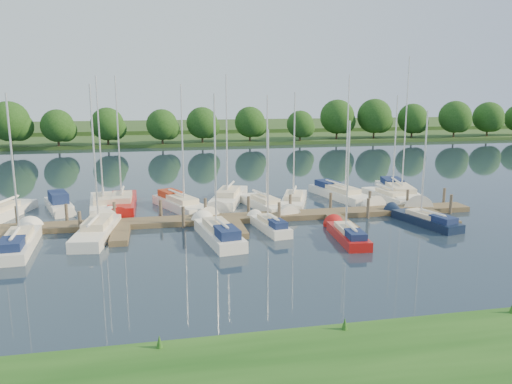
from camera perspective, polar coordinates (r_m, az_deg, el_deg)
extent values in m
plane|color=#1A2534|center=(31.01, -0.83, -7.05)|extent=(260.00, 260.00, 0.00)
cube|color=brown|center=(38.52, -3.03, -3.04)|extent=(40.00, 2.00, 0.40)
cube|color=brown|center=(35.34, -15.28, -4.79)|extent=(1.20, 4.00, 0.40)
cube|color=brown|center=(35.66, -2.32, -4.23)|extent=(1.20, 4.00, 0.40)
cube|color=brown|center=(37.71, 9.79, -3.52)|extent=(1.20, 4.00, 0.40)
cube|color=brown|center=(41.23, 20.23, -2.77)|extent=(1.20, 4.00, 0.40)
cylinder|color=#473D33|center=(40.59, -25.62, -2.84)|extent=(0.24, 0.24, 2.00)
cylinder|color=#473D33|center=(39.86, -20.80, -2.70)|extent=(0.24, 0.24, 2.00)
cylinder|color=#473D33|center=(39.43, -15.85, -2.53)|extent=(0.24, 0.24, 2.00)
cylinder|color=#473D33|center=(39.30, -10.82, -2.34)|extent=(0.24, 0.24, 2.00)
cylinder|color=#473D33|center=(39.47, -5.80, -2.13)|extent=(0.24, 0.24, 2.00)
cylinder|color=#473D33|center=(39.94, -0.86, -1.90)|extent=(0.24, 0.24, 2.00)
cylinder|color=#473D33|center=(40.70, 3.93, -1.67)|extent=(0.24, 0.24, 2.00)
cylinder|color=#473D33|center=(41.73, 8.51, -1.44)|extent=(0.24, 0.24, 2.00)
cylinder|color=#473D33|center=(43.02, 12.84, -1.22)|extent=(0.24, 0.24, 2.00)
cylinder|color=#473D33|center=(44.53, 16.90, -1.00)|extent=(0.24, 0.24, 2.00)
cylinder|color=#473D33|center=(46.26, 20.67, -0.79)|extent=(0.24, 0.24, 2.00)
cylinder|color=#473D33|center=(37.17, -19.46, -3.60)|extent=(0.24, 0.24, 2.00)
cylinder|color=#473D33|center=(36.82, -8.30, -3.19)|extent=(0.24, 0.24, 2.00)
cylinder|color=#473D33|center=(37.86, 2.65, -2.67)|extent=(0.24, 0.24, 2.00)
cylinder|color=#473D33|center=(40.19, 12.67, -2.10)|extent=(0.24, 0.24, 2.00)
cylinder|color=#473D33|center=(43.59, 21.35, -1.56)|extent=(0.24, 0.24, 2.00)
cube|color=#243D17|center=(104.47, -8.50, 6.15)|extent=(180.00, 30.00, 0.60)
cube|color=#345525|center=(129.33, -9.11, 7.33)|extent=(220.00, 40.00, 1.40)
cylinder|color=#38281C|center=(93.58, -26.02, 5.12)|extent=(0.36, 0.36, 2.63)
sphere|color=#15390F|center=(93.34, -26.20, 7.08)|extent=(6.14, 6.14, 6.14)
sphere|color=#15390F|center=(93.27, -25.33, 6.61)|extent=(4.38, 4.38, 4.38)
cylinder|color=#38281C|center=(92.02, -21.08, 5.37)|extent=(0.36, 0.36, 2.42)
sphere|color=#15390F|center=(91.79, -21.21, 7.20)|extent=(5.65, 5.65, 5.65)
sphere|color=#15390F|center=(91.85, -20.41, 6.75)|extent=(4.04, 4.04, 4.04)
cylinder|color=#38281C|center=(91.83, -15.51, 5.70)|extent=(0.36, 0.36, 2.40)
sphere|color=#15390F|center=(91.60, -15.60, 7.52)|extent=(5.59, 5.59, 5.59)
sphere|color=#15390F|center=(91.77, -14.82, 7.07)|extent=(4.00, 4.00, 4.00)
cylinder|color=#38281C|center=(93.11, -11.28, 5.88)|extent=(0.36, 0.36, 2.11)
sphere|color=#15390F|center=(92.90, -11.34, 7.46)|extent=(4.93, 4.93, 4.93)
sphere|color=#15390F|center=(93.16, -10.67, 7.07)|extent=(3.52, 3.52, 3.52)
cylinder|color=#38281C|center=(91.38, -6.05, 5.91)|extent=(0.36, 0.36, 2.03)
sphere|color=#15390F|center=(91.17, -6.08, 7.46)|extent=(4.75, 4.75, 4.75)
sphere|color=#15390F|center=(91.52, -5.45, 7.07)|extent=(3.39, 3.39, 3.39)
cylinder|color=#38281C|center=(92.93, -0.68, 6.19)|extent=(0.36, 0.36, 2.43)
sphere|color=#15390F|center=(92.70, -0.69, 8.02)|extent=(5.67, 5.67, 5.67)
sphere|color=#15390F|center=(93.19, 0.03, 7.54)|extent=(4.05, 4.05, 4.05)
cylinder|color=#38281C|center=(94.24, 4.07, 6.11)|extent=(0.36, 0.36, 2.02)
sphere|color=#15390F|center=(94.04, 4.09, 7.61)|extent=(4.72, 4.72, 4.72)
sphere|color=#15390F|center=(94.55, 4.65, 7.21)|extent=(3.37, 3.37, 3.37)
cylinder|color=#38281C|center=(97.36, 9.05, 6.24)|extent=(0.36, 0.36, 2.27)
sphere|color=#15390F|center=(97.15, 9.10, 7.87)|extent=(5.29, 5.29, 5.29)
sphere|color=#15390F|center=(97.79, 9.67, 7.43)|extent=(3.78, 3.78, 3.78)
cylinder|color=#38281C|center=(100.68, 13.72, 6.35)|extent=(0.36, 0.36, 2.69)
sphere|color=#15390F|center=(100.45, 13.81, 8.22)|extent=(6.27, 6.27, 6.27)
sphere|color=#15390F|center=(101.26, 14.43, 7.70)|extent=(4.48, 4.48, 4.48)
cylinder|color=#38281C|center=(103.14, 17.84, 6.23)|extent=(0.36, 0.36, 2.66)
sphere|color=#15390F|center=(102.92, 17.95, 8.03)|extent=(6.20, 6.20, 6.20)
sphere|color=#15390F|center=(103.79, 18.51, 7.53)|extent=(4.43, 4.43, 4.43)
cylinder|color=#38281C|center=(110.70, 21.49, 6.24)|extent=(0.36, 0.36, 2.39)
sphere|color=#15390F|center=(110.51, 21.60, 7.75)|extent=(5.58, 5.58, 5.58)
sphere|color=#15390F|center=(111.37, 22.03, 7.33)|extent=(3.98, 3.98, 3.98)
cylinder|color=#38281C|center=(115.34, 24.77, 6.16)|extent=(0.36, 0.36, 2.35)
sphere|color=#15390F|center=(115.16, 24.89, 7.58)|extent=(5.49, 5.49, 5.49)
sphere|color=#15390F|center=(116.06, 25.27, 7.18)|extent=(3.92, 3.92, 3.92)
cube|color=white|center=(44.50, -26.77, -2.36)|extent=(3.76, 7.20, 1.11)
cube|color=beige|center=(44.06, -27.08, -1.57)|extent=(2.25, 3.40, 0.51)
cylinder|color=silver|center=(44.85, -26.45, -0.77)|extent=(0.95, 3.03, 0.10)
cylinder|color=white|center=(44.85, -26.45, -0.77)|extent=(0.95, 2.72, 0.20)
cube|color=white|center=(45.26, -21.57, -1.70)|extent=(3.15, 5.28, 1.09)
cone|color=white|center=(42.84, -21.07, -2.38)|extent=(1.26, 1.69, 0.83)
cube|color=#15224A|center=(45.08, -21.66, -0.61)|extent=(2.13, 3.03, 0.98)
cube|color=white|center=(44.37, -17.00, -1.65)|extent=(2.90, 7.80, 1.19)
cone|color=white|center=(40.66, -16.94, -2.82)|extent=(1.33, 2.76, 1.07)
cube|color=beige|center=(43.84, -17.05, -0.78)|extent=(1.94, 3.58, 0.54)
cylinder|color=silver|center=(42.72, -17.44, 5.66)|extent=(0.12, 0.12, 10.29)
cylinder|color=silver|center=(44.87, -17.10, 0.06)|extent=(0.45, 3.42, 0.10)
cylinder|color=white|center=(44.87, -17.10, 0.06)|extent=(0.51, 3.05, 0.20)
cube|color=#A4120F|center=(44.42, -14.99, -1.52)|extent=(2.16, 7.61, 1.22)
cone|color=#A4120F|center=(40.73, -15.28, -2.70)|extent=(1.07, 2.66, 1.06)
cube|color=beige|center=(43.88, -15.07, -0.62)|extent=(1.61, 3.43, 0.56)
cylinder|color=silver|center=(42.77, -15.45, 5.79)|extent=(0.12, 0.12, 10.26)
cylinder|color=silver|center=(44.91, -15.03, 0.24)|extent=(0.11, 3.42, 0.10)
cylinder|color=white|center=(44.91, -15.03, 0.24)|extent=(0.21, 3.04, 0.20)
cube|color=white|center=(42.79, -8.62, -1.74)|extent=(4.68, 7.35, 1.15)
cone|color=white|center=(39.70, -6.32, -2.72)|extent=(1.91, 2.69, 1.00)
cube|color=beige|center=(42.32, -8.44, -0.86)|extent=(2.66, 3.55, 0.52)
cube|color=#9B2F16|center=(44.38, -9.81, -0.19)|extent=(2.14, 2.52, 0.58)
cylinder|color=silver|center=(41.26, -8.41, 5.39)|extent=(0.12, 0.12, 9.65)
cylinder|color=silver|center=(43.17, -9.09, -0.07)|extent=(1.37, 2.99, 0.10)
cylinder|color=white|center=(43.17, -9.09, -0.07)|extent=(1.32, 2.70, 0.20)
cube|color=white|center=(45.09, -3.09, -0.94)|extent=(4.58, 7.98, 1.26)
cone|color=white|center=(41.42, -4.10, -2.08)|extent=(1.91, 2.90, 1.08)
cube|color=beige|center=(44.55, -3.20, -0.01)|extent=(2.67, 3.80, 0.57)
cylinder|color=silver|center=(43.45, -3.37, 6.39)|extent=(0.12, 0.12, 10.39)
cylinder|color=silver|center=(45.58, -2.93, 0.84)|extent=(1.24, 3.30, 0.10)
cylinder|color=white|center=(45.58, -2.93, 0.84)|extent=(1.21, 2.97, 0.20)
cube|color=white|center=(42.76, 0.85, -1.62)|extent=(3.42, 6.81, 1.05)
cone|color=white|center=(39.94, 2.97, -2.58)|extent=(1.46, 2.45, 0.92)
cube|color=beige|center=(42.33, 1.05, -0.85)|extent=(2.07, 3.20, 0.48)
cylinder|color=silver|center=(41.33, 1.28, 4.88)|extent=(0.12, 0.12, 8.86)
cylinder|color=silver|center=(43.11, 0.46, -0.10)|extent=(0.84, 2.88, 0.10)
cylinder|color=white|center=(43.11, 0.46, -0.10)|extent=(0.85, 2.59, 0.20)
cube|color=white|center=(44.08, 4.35, -1.25)|extent=(4.09, 6.94, 1.10)
cone|color=white|center=(40.82, 3.97, -2.28)|extent=(1.70, 2.53, 0.94)
cube|color=beige|center=(43.60, 4.33, -0.45)|extent=(2.37, 3.32, 0.50)
cylinder|color=silver|center=(42.57, 4.38, 5.23)|extent=(0.12, 0.12, 9.06)
cylinder|color=silver|center=(44.50, 4.44, 0.32)|extent=(1.14, 2.87, 0.10)
cylinder|color=white|center=(44.50, 4.44, 0.32)|extent=(1.12, 2.59, 0.20)
cube|color=white|center=(47.24, 9.59, -0.52)|extent=(3.97, 8.06, 1.16)
cone|color=white|center=(44.19, 12.46, -1.46)|extent=(1.71, 2.90, 1.09)
cube|color=beige|center=(46.78, 9.90, 0.29)|extent=(2.42, 3.78, 0.53)
cube|color=#15224A|center=(48.83, 8.18, 0.94)|extent=(2.04, 2.63, 0.58)
cylinder|color=silver|center=(45.76, 10.40, 6.46)|extent=(0.12, 0.12, 10.48)
cylinder|color=silver|center=(47.64, 9.11, 1.03)|extent=(0.93, 3.42, 0.10)
cylinder|color=white|center=(47.64, 9.11, 1.03)|extent=(0.94, 3.06, 0.20)
cube|color=white|center=(47.32, 14.85, -0.72)|extent=(2.53, 6.70, 1.00)
cone|color=white|center=(44.67, 17.08, -1.57)|extent=(1.16, 2.38, 0.92)
cube|color=beige|center=(46.92, 15.10, -0.06)|extent=(1.69, 3.08, 0.46)
cylinder|color=silver|center=(46.01, 15.60, 5.09)|extent=(0.12, 0.12, 8.83)
cylinder|color=silver|center=(47.66, 14.49, 0.60)|extent=(0.42, 2.94, 0.10)
cylinder|color=white|center=(47.66, 14.49, 0.60)|extent=(0.48, 2.62, 0.20)
cube|color=white|center=(49.19, 15.99, -0.33)|extent=(4.27, 9.27, 1.18)
cone|color=white|center=(45.00, 17.50, -1.50)|extent=(1.86, 3.32, 1.25)
cube|color=beige|center=(48.62, 16.18, 0.44)|extent=(2.66, 4.32, 0.53)
cube|color=#15224A|center=(51.40, 15.30, 1.19)|extent=(2.26, 2.98, 0.59)
cylinder|color=silver|center=(47.46, 16.72, 7.31)|extent=(0.12, 0.12, 12.07)
cylinder|color=silver|center=(49.81, 15.79, 1.22)|extent=(0.92, 3.96, 0.10)
cylinder|color=white|center=(49.81, 15.79, 1.22)|extent=(0.92, 3.54, 0.20)
cube|color=white|center=(35.09, -25.50, -5.73)|extent=(2.28, 6.81, 1.08)
cone|color=white|center=(38.26, -24.62, -4.28)|extent=(1.08, 2.40, 0.94)
cube|color=beige|center=(35.22, -25.50, -4.50)|extent=(1.59, 3.10, 0.49)
cube|color=#15224A|center=(33.10, -26.19, -5.37)|extent=(1.43, 2.09, 0.54)
cylinder|color=silver|center=(34.68, -26.03, 2.63)|extent=(0.12, 0.12, 9.06)
cylinder|color=silver|center=(34.17, -25.86, -4.32)|extent=(0.28, 3.02, 0.10)
cylinder|color=white|center=(34.17, -25.86, -4.32)|extent=(0.36, 2.69, 0.20)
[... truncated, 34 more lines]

